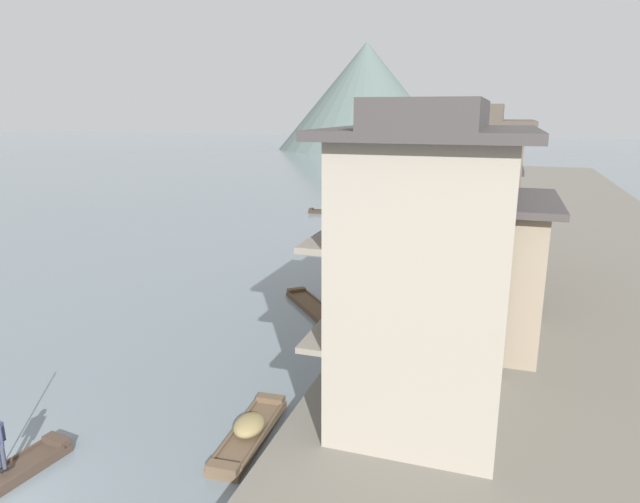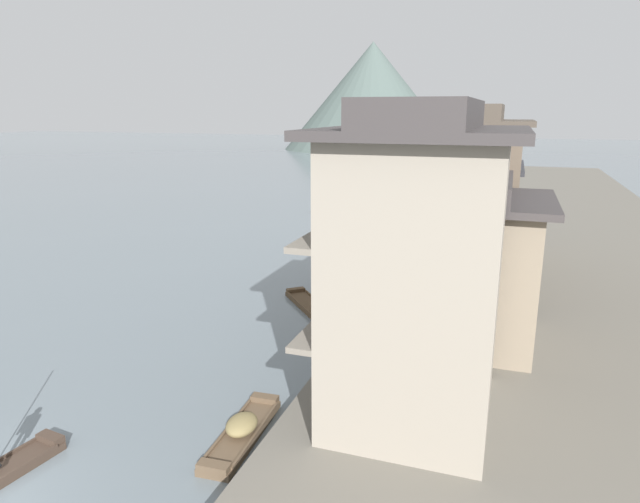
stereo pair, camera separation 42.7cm
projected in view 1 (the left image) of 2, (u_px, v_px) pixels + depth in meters
riverbank_right at (557, 251)px, 36.22m from camera, size 18.00×110.00×0.91m
boat_moored_nearest at (249, 431)px, 16.25m from camera, size 1.21×4.10×0.69m
boat_moored_second at (346, 190)px, 66.07m from camera, size 4.33×4.48×0.50m
boat_moored_third at (315, 309)px, 26.67m from camera, size 4.33×4.77×0.36m
boat_moored_far at (354, 200)px, 58.38m from camera, size 1.82×4.78×0.73m
boat_midriver_drifting at (413, 216)px, 50.08m from camera, size 1.51×4.70×0.36m
boat_midriver_upstream at (330, 211)px, 51.94m from camera, size 4.03×1.32×0.65m
house_waterfront_nearest at (426, 267)px, 15.17m from camera, size 5.42×6.34×8.74m
house_waterfront_second at (463, 260)px, 20.86m from camera, size 6.65×5.90×6.14m
house_waterfront_tall at (466, 200)px, 26.55m from camera, size 5.84×5.53×8.74m
house_waterfront_narrow at (471, 205)px, 33.02m from camera, size 5.67×7.76×6.14m
hill_far_west at (366, 96)px, 136.33m from camera, size 43.25×43.25×25.49m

